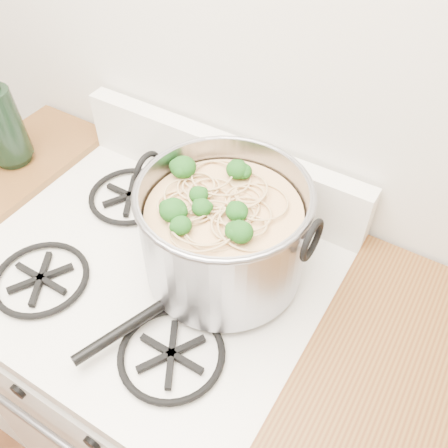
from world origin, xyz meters
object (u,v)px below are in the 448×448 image
at_px(spatula, 187,289).
at_px(glass_bowl, 236,235).
at_px(stock_pot, 224,233).
at_px(gas_range, 165,369).

bearing_deg(spatula, glass_bowl, 105.71).
height_order(stock_pot, spatula, stock_pot).
xyz_separation_m(gas_range, stock_pot, (0.15, 0.08, 0.59)).
height_order(gas_range, glass_bowl, glass_bowl).
xyz_separation_m(spatula, glass_bowl, (0.01, 0.18, 0.00)).
distance_m(gas_range, spatula, 0.51).
height_order(stock_pot, glass_bowl, stock_pot).
distance_m(stock_pot, spatula, 0.14).
bearing_deg(spatula, stock_pot, 92.79).
bearing_deg(gas_range, spatula, -9.50).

